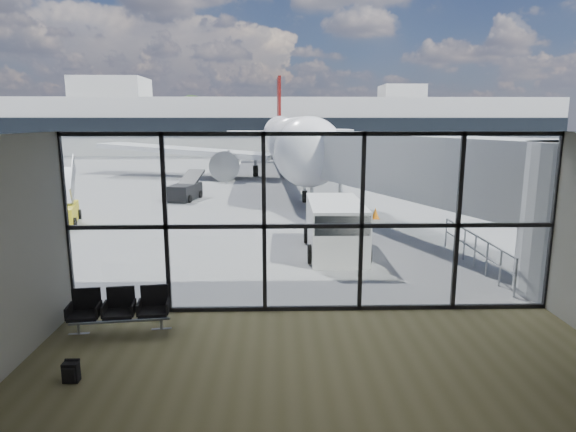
{
  "coord_description": "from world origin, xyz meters",
  "views": [
    {
      "loc": [
        -0.92,
        -11.54,
        4.74
      ],
      "look_at": [
        -0.54,
        3.0,
        1.86
      ],
      "focal_mm": 30.0,
      "sensor_mm": 36.0,
      "label": 1
    }
  ],
  "objects_px": {
    "mobile_stairs": "(56,211)",
    "airliner": "(288,141)",
    "belt_loader": "(185,191)",
    "service_van": "(335,227)",
    "seating_row": "(120,307)",
    "backpack": "(71,372)"
  },
  "relations": [
    {
      "from": "belt_loader",
      "to": "mobile_stairs",
      "type": "distance_m",
      "value": 8.42
    },
    {
      "from": "seating_row",
      "to": "backpack",
      "type": "relative_size",
      "value": 5.26
    },
    {
      "from": "seating_row",
      "to": "mobile_stairs",
      "type": "height_order",
      "value": "mobile_stairs"
    },
    {
      "from": "airliner",
      "to": "belt_loader",
      "type": "distance_m",
      "value": 15.35
    },
    {
      "from": "backpack",
      "to": "mobile_stairs",
      "type": "relative_size",
      "value": 0.11
    },
    {
      "from": "seating_row",
      "to": "belt_loader",
      "type": "height_order",
      "value": "belt_loader"
    },
    {
      "from": "service_van",
      "to": "mobile_stairs",
      "type": "distance_m",
      "value": 13.53
    },
    {
      "from": "seating_row",
      "to": "belt_loader",
      "type": "xyz_separation_m",
      "value": [
        -1.95,
        18.79,
        0.02
      ]
    },
    {
      "from": "belt_loader",
      "to": "mobile_stairs",
      "type": "height_order",
      "value": "mobile_stairs"
    },
    {
      "from": "airliner",
      "to": "mobile_stairs",
      "type": "distance_m",
      "value": 23.64
    },
    {
      "from": "mobile_stairs",
      "to": "airliner",
      "type": "bearing_deg",
      "value": 44.81
    },
    {
      "from": "seating_row",
      "to": "airliner",
      "type": "height_order",
      "value": "airliner"
    },
    {
      "from": "backpack",
      "to": "airliner",
      "type": "bearing_deg",
      "value": 82.62
    },
    {
      "from": "seating_row",
      "to": "service_van",
      "type": "xyz_separation_m",
      "value": [
        5.74,
        6.42,
        0.42
      ]
    },
    {
      "from": "backpack",
      "to": "airliner",
      "type": "xyz_separation_m",
      "value": [
        4.92,
        34.69,
        2.83
      ]
    },
    {
      "from": "backpack",
      "to": "belt_loader",
      "type": "xyz_separation_m",
      "value": [
        -1.74,
        21.08,
        0.36
      ]
    },
    {
      "from": "seating_row",
      "to": "service_van",
      "type": "relative_size",
      "value": 0.51
    },
    {
      "from": "backpack",
      "to": "airliner",
      "type": "relative_size",
      "value": 0.01
    },
    {
      "from": "mobile_stairs",
      "to": "seating_row",
      "type": "bearing_deg",
      "value": -76.86
    },
    {
      "from": "backpack",
      "to": "belt_loader",
      "type": "relative_size",
      "value": 0.11
    },
    {
      "from": "service_van",
      "to": "belt_loader",
      "type": "xyz_separation_m",
      "value": [
        -7.68,
        12.37,
        -0.41
      ]
    },
    {
      "from": "seating_row",
      "to": "mobile_stairs",
      "type": "bearing_deg",
      "value": 112.68
    }
  ]
}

